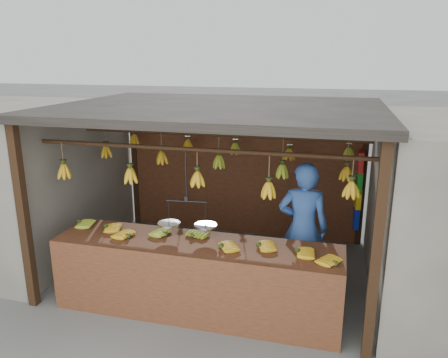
# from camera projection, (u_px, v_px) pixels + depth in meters

# --- Properties ---
(ground) EXTENTS (80.00, 80.00, 0.00)m
(ground) POSITION_uv_depth(u_px,v_px,m) (219.00, 269.00, 6.42)
(ground) COLOR #5B5B57
(stall) EXTENTS (4.30, 3.30, 2.40)m
(stall) POSITION_uv_depth(u_px,v_px,m) (225.00, 133.00, 6.20)
(stall) COLOR black
(stall) RESTS_ON ground
(neighbor_left) EXTENTS (3.00, 3.00, 2.30)m
(neighbor_left) POSITION_uv_depth(u_px,v_px,m) (3.00, 177.00, 7.00)
(neighbor_left) COLOR slate
(neighbor_left) RESTS_ON ground
(counter) EXTENTS (3.53, 0.78, 0.96)m
(counter) POSITION_uv_depth(u_px,v_px,m) (193.00, 262.00, 5.08)
(counter) COLOR #582E1A
(counter) RESTS_ON ground
(hanging_bananas) EXTENTS (3.64, 2.24, 0.39)m
(hanging_bananas) POSITION_uv_depth(u_px,v_px,m) (219.00, 162.00, 5.98)
(hanging_bananas) COLOR #CA9215
(hanging_bananas) RESTS_ON ground
(balance_scale) EXTENTS (0.71, 0.31, 0.94)m
(balance_scale) POSITION_uv_depth(u_px,v_px,m) (187.00, 221.00, 5.22)
(balance_scale) COLOR black
(balance_scale) RESTS_ON ground
(vendor) EXTENTS (0.66, 0.44, 1.77)m
(vendor) POSITION_uv_depth(u_px,v_px,m) (303.00, 229.00, 5.61)
(vendor) COLOR #3359A5
(vendor) RESTS_ON ground
(bag_bundles) EXTENTS (0.08, 0.26, 1.26)m
(bag_bundles) POSITION_uv_depth(u_px,v_px,m) (358.00, 190.00, 6.94)
(bag_bundles) COLOR red
(bag_bundles) RESTS_ON ground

